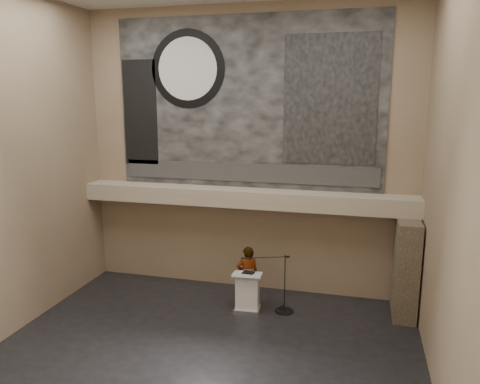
# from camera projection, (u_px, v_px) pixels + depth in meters

# --- Properties ---
(floor) EXTENTS (10.00, 10.00, 0.00)m
(floor) POSITION_uv_depth(u_px,v_px,m) (206.00, 351.00, 11.06)
(floor) COLOR black
(floor) RESTS_ON ground
(wall_back) EXTENTS (10.00, 0.02, 8.50)m
(wall_back) POSITION_uv_depth(u_px,v_px,m) (247.00, 153.00, 14.00)
(wall_back) COLOR #7D694F
(wall_back) RESTS_ON floor
(wall_front) EXTENTS (10.00, 0.02, 8.50)m
(wall_front) POSITION_uv_depth(u_px,v_px,m) (108.00, 219.00, 6.41)
(wall_front) COLOR #7D694F
(wall_front) RESTS_ON floor
(wall_left) EXTENTS (0.02, 8.00, 8.50)m
(wall_left) POSITION_uv_depth(u_px,v_px,m) (10.00, 165.00, 11.44)
(wall_left) COLOR #7D694F
(wall_left) RESTS_ON floor
(wall_right) EXTENTS (0.02, 8.00, 8.50)m
(wall_right) POSITION_uv_depth(u_px,v_px,m) (450.00, 184.00, 8.97)
(wall_right) COLOR #7D694F
(wall_right) RESTS_ON floor
(soffit) EXTENTS (10.00, 0.80, 0.50)m
(soffit) POSITION_uv_depth(u_px,v_px,m) (243.00, 198.00, 13.88)
(soffit) COLOR tan
(soffit) RESTS_ON wall_back
(sprinkler_left) EXTENTS (0.04, 0.04, 0.06)m
(sprinkler_left) POSITION_uv_depth(u_px,v_px,m) (192.00, 204.00, 14.28)
(sprinkler_left) COLOR #B2893D
(sprinkler_left) RESTS_ON soffit
(sprinkler_right) EXTENTS (0.04, 0.04, 0.06)m
(sprinkler_right) POSITION_uv_depth(u_px,v_px,m) (307.00, 211.00, 13.42)
(sprinkler_right) COLOR #B2893D
(sprinkler_right) RESTS_ON soffit
(banner) EXTENTS (8.00, 0.05, 5.00)m
(banner) POSITION_uv_depth(u_px,v_px,m) (247.00, 103.00, 13.68)
(banner) COLOR black
(banner) RESTS_ON wall_back
(banner_text_strip) EXTENTS (7.76, 0.02, 0.55)m
(banner_text_strip) POSITION_uv_depth(u_px,v_px,m) (246.00, 173.00, 14.05)
(banner_text_strip) COLOR #2C2C2C
(banner_text_strip) RESTS_ON banner
(banner_clock_rim) EXTENTS (2.30, 0.02, 2.30)m
(banner_clock_rim) POSITION_uv_depth(u_px,v_px,m) (188.00, 69.00, 13.88)
(banner_clock_rim) COLOR black
(banner_clock_rim) RESTS_ON banner
(banner_clock_face) EXTENTS (1.84, 0.02, 1.84)m
(banner_clock_face) POSITION_uv_depth(u_px,v_px,m) (187.00, 69.00, 13.86)
(banner_clock_face) COLOR silver
(banner_clock_face) RESTS_ON banner
(banner_building_print) EXTENTS (2.60, 0.02, 3.60)m
(banner_building_print) POSITION_uv_depth(u_px,v_px,m) (330.00, 100.00, 13.02)
(banner_building_print) COLOR black
(banner_building_print) RESTS_ON banner
(banner_brick_print) EXTENTS (1.10, 0.02, 3.20)m
(banner_brick_print) POSITION_uv_depth(u_px,v_px,m) (140.00, 113.00, 14.54)
(banner_brick_print) COLOR black
(banner_brick_print) RESTS_ON banner
(stone_pier) EXTENTS (0.60, 1.40, 2.70)m
(stone_pier) POSITION_uv_depth(u_px,v_px,m) (406.00, 268.00, 12.63)
(stone_pier) COLOR #403627
(stone_pier) RESTS_ON floor
(lectern) EXTENTS (0.84, 0.63, 1.14)m
(lectern) POSITION_uv_depth(u_px,v_px,m) (247.00, 292.00, 13.05)
(lectern) COLOR silver
(lectern) RESTS_ON floor
(binder) EXTENTS (0.34, 0.29, 0.04)m
(binder) POSITION_uv_depth(u_px,v_px,m) (248.00, 273.00, 12.91)
(binder) COLOR black
(binder) RESTS_ON lectern
(papers) EXTENTS (0.31, 0.36, 0.00)m
(papers) POSITION_uv_depth(u_px,v_px,m) (242.00, 273.00, 12.96)
(papers) COLOR silver
(papers) RESTS_ON lectern
(speaker_person) EXTENTS (0.74, 0.61, 1.74)m
(speaker_person) POSITION_uv_depth(u_px,v_px,m) (248.00, 276.00, 13.36)
(speaker_person) COLOR white
(speaker_person) RESTS_ON floor
(mic_stand) EXTENTS (1.40, 0.69, 1.66)m
(mic_stand) POSITION_uv_depth(u_px,v_px,m) (283.00, 303.00, 13.02)
(mic_stand) COLOR black
(mic_stand) RESTS_ON floor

